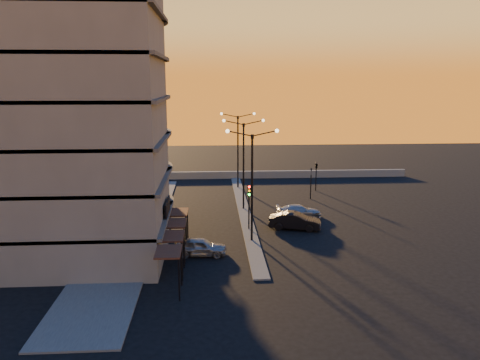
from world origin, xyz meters
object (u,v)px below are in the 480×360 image
car_hatchback (200,247)px  car_wagon (299,211)px  traffic_light_main (249,200)px  streetlamp_mid (244,157)px  car_sedan (295,221)px

car_hatchback → car_wagon: size_ratio=0.92×
traffic_light_main → car_wagon: traffic_light_main is taller
streetlamp_mid → car_sedan: (4.22, -6.94, -4.82)m
streetlamp_mid → traffic_light_main: (0.00, -7.13, -2.70)m
car_wagon → traffic_light_main: bearing=121.7°
car_sedan → car_wagon: (1.07, 3.61, -0.13)m
traffic_light_main → car_sedan: (4.22, 0.19, -2.11)m
traffic_light_main → car_wagon: 6.90m
streetlamp_mid → traffic_light_main: streetlamp_mid is taller
car_wagon → car_hatchback: bearing=131.4°
traffic_light_main → car_sedan: traffic_light_main is taller
traffic_light_main → car_hatchback: bearing=-126.1°
car_hatchback → car_sedan: size_ratio=0.87×
streetlamp_mid → car_wagon: bearing=-32.1°
streetlamp_mid → car_hatchback: 14.53m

